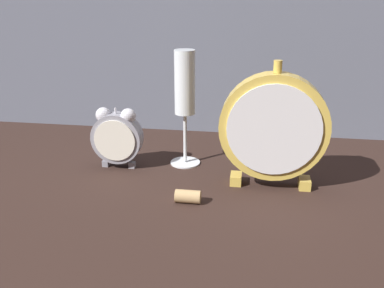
% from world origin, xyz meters
% --- Properties ---
extents(ground_plane, '(4.00, 4.00, 0.00)m').
position_xyz_m(ground_plane, '(0.00, 0.00, 0.00)').
color(ground_plane, black).
extents(alarm_clock_twin_bell, '(0.10, 0.03, 0.12)m').
position_xyz_m(alarm_clock_twin_bell, '(-0.15, 0.08, 0.07)').
color(alarm_clock_twin_bell, gray).
rests_on(alarm_clock_twin_bell, ground_plane).
extents(mantel_clock_silver, '(0.19, 0.04, 0.22)m').
position_xyz_m(mantel_clock_silver, '(0.15, 0.04, 0.11)').
color(mantel_clock_silver, gold).
rests_on(mantel_clock_silver, ground_plane).
extents(champagne_flute, '(0.06, 0.06, 0.23)m').
position_xyz_m(champagne_flute, '(-0.02, 0.12, 0.15)').
color(champagne_flute, silver).
rests_on(champagne_flute, ground_plane).
extents(wine_cork, '(0.04, 0.02, 0.02)m').
position_xyz_m(wine_cork, '(0.01, -0.05, 0.01)').
color(wine_cork, tan).
rests_on(wine_cork, ground_plane).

